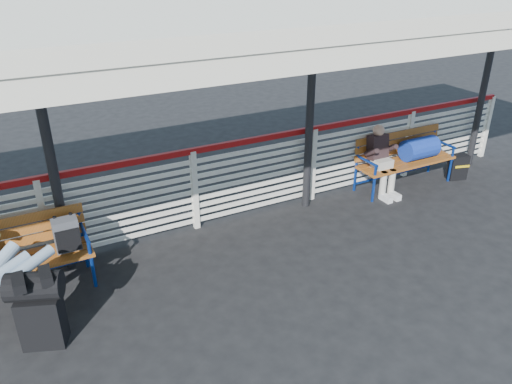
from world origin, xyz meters
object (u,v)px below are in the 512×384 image
companion_person (381,160)px  suitcase_side (458,167)px  bench_left (22,249)px  bench_right (412,151)px  luggage_stack (39,306)px

companion_person → suitcase_side: (1.60, -0.21, -0.37)m
bench_left → companion_person: size_ratio=1.57×
companion_person → bench_right: bearing=2.6°
bench_left → companion_person: (5.43, 0.13, 0.02)m
luggage_stack → suitcase_side: (6.98, 0.97, -0.25)m
bench_right → companion_person: (-0.69, -0.03, -0.01)m
bench_left → suitcase_side: 7.04m
bench_right → suitcase_side: (0.91, -0.24, -0.38)m
companion_person → suitcase_side: companion_person is taller
bench_left → luggage_stack: bearing=-87.3°
companion_person → luggage_stack: bearing=-167.7°
bench_left → companion_person: companion_person is taller
companion_person → suitcase_side: 1.66m
bench_left → suitcase_side: size_ratio=4.02×
luggage_stack → companion_person: 5.51m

